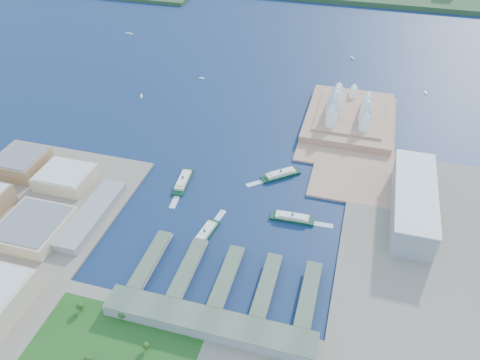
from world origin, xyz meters
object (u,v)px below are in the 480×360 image
(toaster_building, at_px, (413,202))
(ferry_d, at_px, (292,216))
(ferry_b, at_px, (281,173))
(ferry_a, at_px, (183,180))
(opera_house, at_px, (352,103))
(ferry_c, at_px, (205,233))

(toaster_building, height_order, ferry_d, toaster_building)
(ferry_b, bearing_deg, ferry_a, -107.27)
(opera_house, xyz_separation_m, ferry_b, (-73.72, -167.50, -26.96))
(ferry_b, bearing_deg, toaster_building, 39.35)
(opera_house, bearing_deg, ferry_b, -113.76)
(opera_house, distance_m, toaster_building, 219.62)
(toaster_building, bearing_deg, ferry_c, -155.78)
(ferry_b, bearing_deg, opera_house, 116.83)
(toaster_building, xyz_separation_m, ferry_b, (-163.72, 32.50, -15.46))
(ferry_c, xyz_separation_m, ferry_d, (90.08, 54.05, -0.05))
(toaster_building, xyz_separation_m, ferry_d, (-133.59, -46.55, -15.58))
(ferry_c, bearing_deg, toaster_building, -146.82)
(toaster_building, bearing_deg, ferry_a, -176.79)
(ferry_a, bearing_deg, ferry_d, -16.45)
(ferry_c, relative_size, ferry_d, 1.01)
(ferry_a, relative_size, ferry_d, 1.05)
(toaster_building, height_order, ferry_c, toaster_building)
(opera_house, relative_size, ferry_c, 3.43)
(ferry_c, height_order, ferry_d, ferry_c)
(opera_house, relative_size, ferry_b, 3.37)
(ferry_c, bearing_deg, ferry_b, -105.28)
(toaster_building, relative_size, ferry_d, 2.98)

